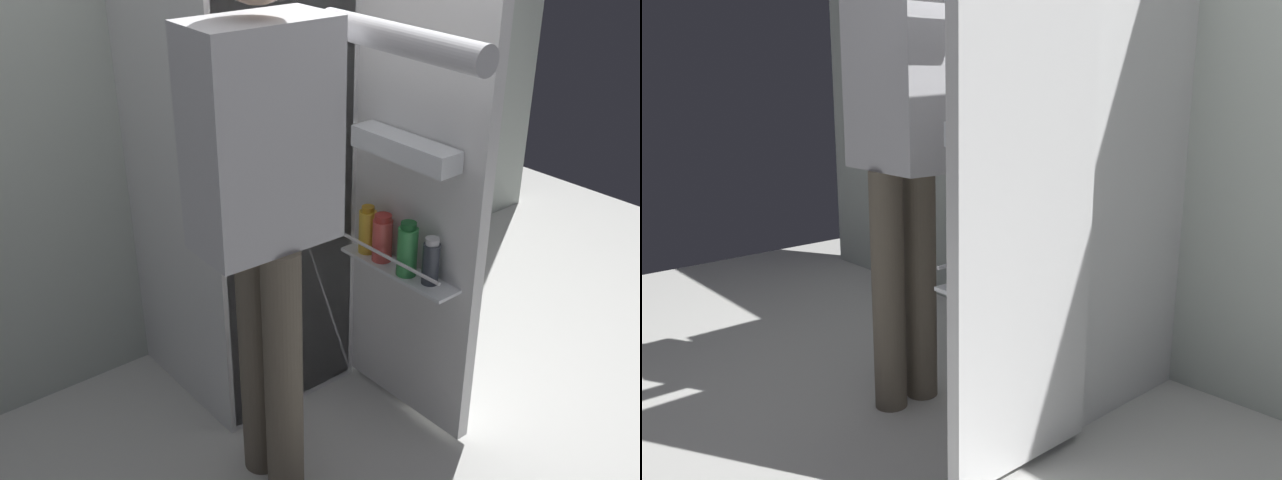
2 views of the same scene
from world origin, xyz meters
TOP-DOWN VIEW (x-y plane):
  - ground_plane at (0.00, 0.00)m, footprint 5.43×5.43m
  - kitchen_wall at (0.00, 0.94)m, footprint 4.40×0.10m
  - refrigerator at (0.02, 0.52)m, footprint 0.63×1.20m
  - person at (-0.28, -0.01)m, footprint 0.54×0.75m

SIDE VIEW (x-z plane):
  - ground_plane at x=0.00m, z-range 0.00..0.00m
  - refrigerator at x=0.02m, z-range 0.00..1.73m
  - person at x=-0.28m, z-range 0.19..1.96m
  - kitchen_wall at x=0.00m, z-range 0.00..2.42m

